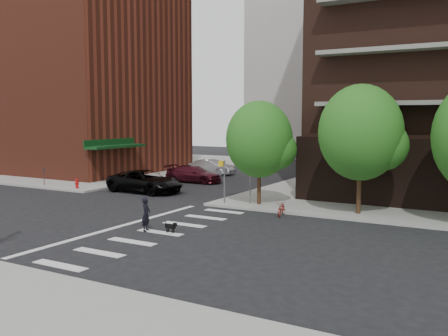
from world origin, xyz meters
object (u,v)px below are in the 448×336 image
at_px(parked_car_maroon, 194,174).
at_px(dog_walker, 146,214).
at_px(parked_car_black, 145,181).
at_px(parked_car_silver, 212,167).
at_px(scooter, 282,208).
at_px(fire_hydrant, 77,183).

height_order(parked_car_maroon, dog_walker, dog_walker).
xyz_separation_m(parked_car_black, parked_car_silver, (-1.70, 11.99, -0.08)).
height_order(scooter, dog_walker, dog_walker).
bearing_deg(dog_walker, parked_car_black, 21.80).
height_order(fire_hydrant, parked_car_black, parked_car_black).
xyz_separation_m(parked_car_black, scooter, (11.84, -3.00, -0.38)).
bearing_deg(parked_car_maroon, parked_car_silver, 15.09).
distance_m(fire_hydrant, dog_walker, 15.02).
bearing_deg(dog_walker, fire_hydrant, 41.09).
bearing_deg(parked_car_silver, parked_car_black, -174.03).
bearing_deg(dog_walker, parked_car_silver, 6.53).
bearing_deg(fire_hydrant, parked_car_silver, 76.44).
xyz_separation_m(scooter, dog_walker, (-4.07, -6.61, 0.40)).
bearing_deg(parked_car_silver, parked_car_maroon, -165.44).
relative_size(fire_hydrant, dog_walker, 0.45).
bearing_deg(fire_hydrant, dog_walker, -31.78).
height_order(fire_hydrant, scooter, fire_hydrant).
bearing_deg(parked_car_silver, dog_walker, -158.44).
distance_m(parked_car_maroon, parked_car_silver, 5.93).
bearing_deg(parked_car_black, scooter, -101.41).
relative_size(fire_hydrant, parked_car_silver, 0.17).
bearing_deg(parked_car_maroon, fire_hydrant, 146.46).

